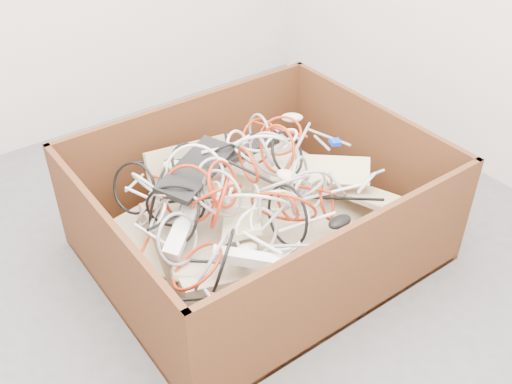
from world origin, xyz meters
TOP-DOWN VIEW (x-y plane):
  - ground at (0.00, 0.00)m, footprint 3.00×3.00m
  - cardboard_box at (0.21, 0.08)m, footprint 1.29×1.08m
  - keyboard_pile at (0.19, 0.09)m, footprint 1.04×0.86m
  - mice_scatter at (0.19, 0.05)m, footprint 0.91×0.73m
  - power_strip_left at (-0.12, 0.07)m, footprint 0.30×0.25m
  - power_strip_right at (-0.04, -0.24)m, footprint 0.24×0.20m
  - vga_plug at (0.66, 0.11)m, footprint 0.06×0.05m
  - cable_tangle at (0.10, 0.05)m, footprint 1.07×0.95m

SIDE VIEW (x-z plane):
  - ground at x=0.00m, z-range 0.00..0.00m
  - cardboard_box at x=0.21m, z-range -0.13..0.39m
  - keyboard_pile at x=0.19m, z-range 0.08..0.47m
  - power_strip_right at x=-0.04m, z-range 0.29..0.38m
  - power_strip_left at x=-0.12m, z-range 0.28..0.41m
  - mice_scatter at x=0.19m, z-range 0.27..0.45m
  - vga_plug at x=0.66m, z-range 0.36..0.39m
  - cable_tangle at x=0.10m, z-range 0.16..0.63m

